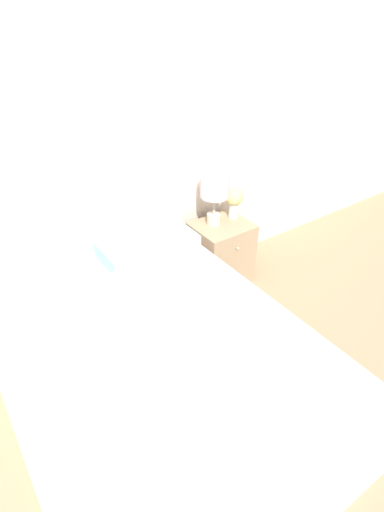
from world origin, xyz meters
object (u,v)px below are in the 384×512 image
(nightstand, at_px, (221,253))
(flower_vase, at_px, (234,199))
(table_lamp, at_px, (215,189))
(bed, at_px, (154,364))

(nightstand, height_order, flower_vase, flower_vase)
(nightstand, distance_m, table_lamp, 0.57)
(table_lamp, distance_m, flower_vase, 0.25)
(bed, relative_size, table_lamp, 4.83)
(flower_vase, bearing_deg, nightstand, -161.36)
(bed, bearing_deg, nightstand, 34.29)
(bed, relative_size, flower_vase, 7.88)
(bed, distance_m, flower_vase, 1.51)
(nightstand, relative_size, flower_vase, 2.08)
(nightstand, bearing_deg, bed, -145.71)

